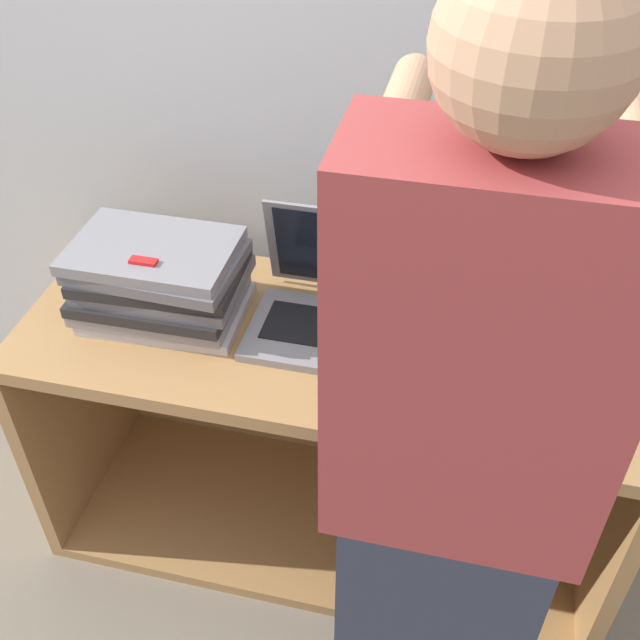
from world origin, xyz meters
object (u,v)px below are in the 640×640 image
laptop_stack_left (161,281)px  laptop_stack_right (508,352)px  person (454,490)px  laptop_open (333,306)px

laptop_stack_left → laptop_stack_right: bearing=-0.2°
laptop_stack_left → laptop_stack_right: (0.79, -0.00, -0.05)m
laptop_stack_right → person: 0.48m
laptop_stack_left → laptop_open: bearing=7.1°
laptop_open → person: bearing=-58.8°
person → laptop_stack_right: bearing=80.1°
laptop_open → person: person is taller
laptop_stack_left → person: bearing=-33.5°
laptop_stack_right → laptop_open: bearing=172.4°
laptop_open → laptop_stack_right: laptop_open is taller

